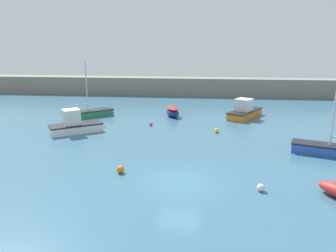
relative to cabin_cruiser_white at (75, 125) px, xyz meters
name	(u,v)px	position (x,y,z in m)	size (l,w,h in m)	color
ground_plane	(180,184)	(10.24, -9.85, -0.81)	(120.00, 120.00, 0.20)	#38667F
harbor_breakwater	(193,86)	(10.24, 22.10, 0.61)	(67.79, 2.80, 2.63)	gray
cabin_cruiser_white	(75,125)	(0.00, 0.00, 0.00)	(4.89, 4.13, 2.16)	white
motorboat_with_cabin	(244,111)	(16.11, 7.56, 0.00)	(4.29, 5.43, 2.09)	orange
rowboat_with_red_cover	(173,112)	(8.33, 7.32, -0.19)	(2.03, 2.87, 1.03)	navy
sailboat_short_mast	(329,150)	(20.80, -4.05, -0.28)	(5.38, 3.06, 4.79)	#2D56B7
sailboat_tall_mast	(88,113)	(-0.81, 6.01, -0.29)	(5.14, 4.68, 6.11)	#287A4C
mooring_buoy_yellow	(217,130)	(12.88, 1.18, -0.51)	(0.40, 0.40, 0.40)	yellow
mooring_buoy_pink	(151,124)	(6.52, 3.15, -0.52)	(0.38, 0.38, 0.38)	#EA668C
mooring_buoy_orange	(121,169)	(6.40, -8.84, -0.47)	(0.48, 0.48, 0.48)	orange
mooring_buoy_white	(261,188)	(14.81, -10.61, -0.49)	(0.43, 0.43, 0.43)	white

